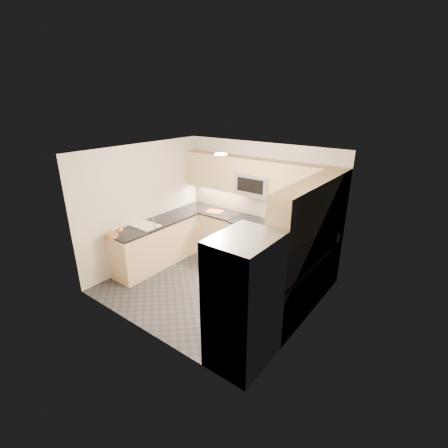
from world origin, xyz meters
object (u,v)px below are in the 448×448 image
at_px(cutting_board, 215,211).
at_px(fruit_basket, 111,235).
at_px(refrigerator, 244,301).
at_px(gas_range, 250,242).
at_px(utensil_bowl, 331,235).
at_px(microwave, 255,184).

bearing_deg(cutting_board, fruit_basket, -105.21).
bearing_deg(refrigerator, cutting_board, 134.83).
relative_size(gas_range, fruit_basket, 3.82).
bearing_deg(gas_range, fruit_basket, -124.57).
distance_m(gas_range, fruit_basket, 2.81).
distance_m(refrigerator, utensil_bowl, 2.47).
distance_m(gas_range, microwave, 1.25).
bearing_deg(fruit_basket, microwave, 56.85).
distance_m(gas_range, utensil_bowl, 1.76).
xyz_separation_m(microwave, utensil_bowl, (1.66, -0.09, -0.67)).
relative_size(refrigerator, cutting_board, 5.07).
bearing_deg(utensil_bowl, refrigerator, -94.99).
bearing_deg(microwave, fruit_basket, -123.15).
xyz_separation_m(utensil_bowl, fruit_basket, (-3.23, -2.31, -0.04)).
relative_size(gas_range, refrigerator, 0.51).
height_order(refrigerator, fruit_basket, refrigerator).
xyz_separation_m(gas_range, refrigerator, (1.45, -2.43, 0.45)).
height_order(gas_range, utensil_bowl, utensil_bowl).
bearing_deg(utensil_bowl, fruit_basket, -144.45).
distance_m(utensil_bowl, fruit_basket, 3.97).
bearing_deg(fruit_basket, gas_range, 55.43).
bearing_deg(cutting_board, utensil_bowl, 1.05).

